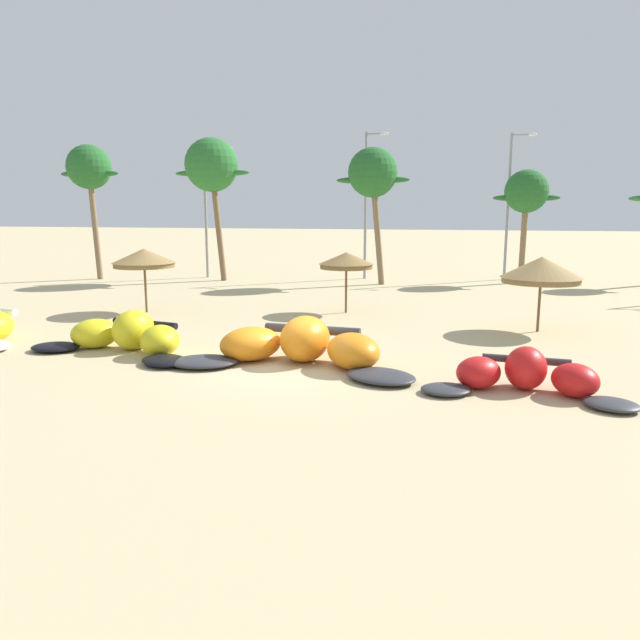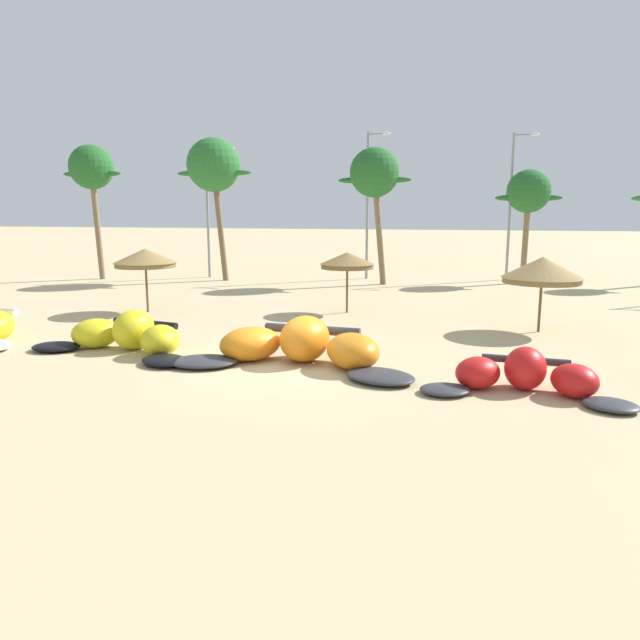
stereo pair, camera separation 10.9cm
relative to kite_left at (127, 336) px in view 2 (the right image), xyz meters
name	(u,v)px [view 2 (the right image)]	position (x,y,z in m)	size (l,w,h in m)	color
ground_plane	(285,365)	(5.42, -0.35, -0.49)	(260.00, 260.00, 0.00)	#C6B284
kite_left	(127,336)	(0.00, 0.00, 0.00)	(6.11, 3.32, 1.29)	black
kite_left_of_center	(301,347)	(5.83, -0.15, 0.03)	(7.53, 3.65, 1.36)	#333338
kite_center	(525,376)	(12.00, -1.41, -0.08)	(5.22, 2.53, 1.09)	#333338
beach_umbrella_near_van	(145,258)	(-3.37, 6.91, 1.91)	(2.76, 2.76, 2.81)	brown
beach_umbrella_middle	(347,260)	(5.25, 8.99, 1.81)	(2.41, 2.41, 2.67)	brown
beach_umbrella_near_palms	(542,270)	(13.06, 6.62, 1.82)	(2.93, 2.93, 2.79)	brown
palm_leftmost	(91,170)	(-13.56, 17.96, 6.57)	(4.23, 2.82, 8.63)	#7F6647
palm_left	(214,166)	(-5.61, 19.23, 6.71)	(5.05, 3.37, 8.98)	brown
palm_left_of_gap	(375,174)	(4.60, 19.68, 6.09)	(4.44, 2.96, 8.18)	#7F6647
palm_center_left	(529,193)	(13.61, 22.63, 5.01)	(3.94, 2.63, 6.94)	#7F6647
lamppost_west	(210,204)	(-6.60, 20.68, 4.37)	(2.13, 0.24, 8.59)	gray
lamppost_west_center	(369,199)	(3.77, 22.58, 4.73)	(1.52, 0.24, 9.43)	gray
lamppost_east_center	(512,199)	(12.77, 24.16, 4.67)	(1.60, 0.24, 9.28)	gray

